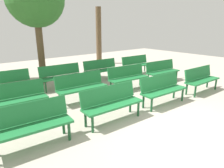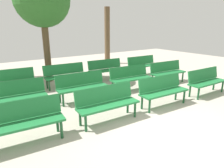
{
  "view_description": "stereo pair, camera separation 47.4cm",
  "coord_description": "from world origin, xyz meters",
  "px_view_note": "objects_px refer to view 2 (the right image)",
  "views": [
    {
      "loc": [
        -3.75,
        -1.89,
        2.32
      ],
      "look_at": [
        0.0,
        2.68,
        0.55
      ],
      "focal_mm": 31.64,
      "sensor_mm": 36.0,
      "label": 1
    },
    {
      "loc": [
        -3.37,
        -2.18,
        2.32
      ],
      "look_at": [
        0.0,
        2.68,
        0.55
      ],
      "focal_mm": 31.64,
      "sensor_mm": 36.0,
      "label": 2
    }
  ],
  "objects_px": {
    "bench_r2_c0": "(10,81)",
    "bench_r2_c3": "(142,64)",
    "bench_r0_c3": "(206,80)",
    "tree_1": "(107,36)",
    "bench_r0_c2": "(163,89)",
    "bench_r2_c1": "(65,74)",
    "bench_r1_c1": "(82,85)",
    "bench_r2_c2": "(106,68)",
    "bench_r1_c3": "(167,71)",
    "bench_r0_c1": "(107,101)",
    "bench_r1_c0": "(15,95)",
    "tree_2": "(42,0)",
    "bench_r0_c0": "(22,120)",
    "bench_r1_c2": "(130,76)"
  },
  "relations": [
    {
      "from": "bench_r0_c3",
      "to": "bench_r2_c0",
      "type": "height_order",
      "value": "same"
    },
    {
      "from": "bench_r2_c2",
      "to": "bench_r1_c3",
      "type": "bearing_deg",
      "value": -42.35
    },
    {
      "from": "bench_r0_c2",
      "to": "bench_r0_c3",
      "type": "xyz_separation_m",
      "value": [
        2.01,
        -0.15,
        0.0
      ]
    },
    {
      "from": "bench_r1_c3",
      "to": "bench_r2_c0",
      "type": "xyz_separation_m",
      "value": [
        -5.59,
        2.05,
        0.0
      ]
    },
    {
      "from": "bench_r0_c0",
      "to": "bench_r1_c3",
      "type": "xyz_separation_m",
      "value": [
        5.86,
        1.29,
        0.0
      ]
    },
    {
      "from": "bench_r0_c3",
      "to": "bench_r1_c0",
      "type": "xyz_separation_m",
      "value": [
        -5.69,
        2.09,
        0.0
      ]
    },
    {
      "from": "bench_r0_c0",
      "to": "bench_r2_c0",
      "type": "relative_size",
      "value": 1.0
    },
    {
      "from": "bench_r1_c3",
      "to": "bench_r2_c0",
      "type": "relative_size",
      "value": 1.0
    },
    {
      "from": "bench_r1_c2",
      "to": "bench_r2_c1",
      "type": "distance_m",
      "value": 2.53
    },
    {
      "from": "bench_r0_c3",
      "to": "bench_r0_c1",
      "type": "bearing_deg",
      "value": 177.98
    },
    {
      "from": "bench_r2_c1",
      "to": "bench_r0_c2",
      "type": "bearing_deg",
      "value": -61.56
    },
    {
      "from": "bench_r2_c3",
      "to": "bench_r2_c0",
      "type": "bearing_deg",
      "value": 178.26
    },
    {
      "from": "tree_1",
      "to": "tree_2",
      "type": "height_order",
      "value": "tree_2"
    },
    {
      "from": "bench_r2_c2",
      "to": "bench_r2_c1",
      "type": "bearing_deg",
      "value": -178.08
    },
    {
      "from": "bench_r1_c2",
      "to": "tree_2",
      "type": "height_order",
      "value": "tree_2"
    },
    {
      "from": "bench_r1_c3",
      "to": "bench_r2_c3",
      "type": "xyz_separation_m",
      "value": [
        0.18,
        1.67,
        0.0
      ]
    },
    {
      "from": "bench_r1_c1",
      "to": "bench_r2_c2",
      "type": "relative_size",
      "value": 1.0
    },
    {
      "from": "bench_r2_c2",
      "to": "tree_2",
      "type": "distance_m",
      "value": 3.69
    },
    {
      "from": "bench_r0_c3",
      "to": "bench_r1_c0",
      "type": "relative_size",
      "value": 0.99
    },
    {
      "from": "bench_r2_c3",
      "to": "bench_r1_c0",
      "type": "bearing_deg",
      "value": -165.62
    },
    {
      "from": "bench_r0_c2",
      "to": "bench_r2_c0",
      "type": "distance_m",
      "value": 5.07
    },
    {
      "from": "bench_r0_c2",
      "to": "tree_1",
      "type": "height_order",
      "value": "tree_1"
    },
    {
      "from": "bench_r0_c2",
      "to": "bench_r0_c1",
      "type": "bearing_deg",
      "value": 179.92
    },
    {
      "from": "bench_r0_c3",
      "to": "tree_1",
      "type": "distance_m",
      "value": 6.91
    },
    {
      "from": "bench_r0_c0",
      "to": "bench_r2_c1",
      "type": "relative_size",
      "value": 1.01
    },
    {
      "from": "bench_r0_c1",
      "to": "tree_2",
      "type": "distance_m",
      "value": 5.26
    },
    {
      "from": "bench_r0_c1",
      "to": "bench_r1_c0",
      "type": "distance_m",
      "value": 2.55
    },
    {
      "from": "bench_r0_c1",
      "to": "bench_r1_c2",
      "type": "distance_m",
      "value": 2.61
    },
    {
      "from": "tree_1",
      "to": "bench_r1_c0",
      "type": "bearing_deg",
      "value": -142.33
    },
    {
      "from": "bench_r1_c3",
      "to": "bench_r2_c2",
      "type": "bearing_deg",
      "value": 138.93
    },
    {
      "from": "bench_r1_c0",
      "to": "bench_r0_c1",
      "type": "bearing_deg",
      "value": -41.46
    },
    {
      "from": "bench_r1_c1",
      "to": "tree_2",
      "type": "xyz_separation_m",
      "value": [
        -0.15,
        2.83,
        2.76
      ]
    },
    {
      "from": "bench_r1_c0",
      "to": "bench_r2_c2",
      "type": "xyz_separation_m",
      "value": [
        3.9,
        1.47,
        0.0
      ]
    },
    {
      "from": "bench_r2_c1",
      "to": "bench_r2_c3",
      "type": "distance_m",
      "value": 3.86
    },
    {
      "from": "bench_r0_c0",
      "to": "bench_r2_c1",
      "type": "bearing_deg",
      "value": 60.51
    },
    {
      "from": "tree_1",
      "to": "bench_r0_c2",
      "type": "bearing_deg",
      "value": -110.05
    },
    {
      "from": "bench_r2_c0",
      "to": "bench_r2_c1",
      "type": "xyz_separation_m",
      "value": [
        1.92,
        -0.15,
        0.0
      ]
    },
    {
      "from": "bench_r0_c3",
      "to": "bench_r1_c2",
      "type": "distance_m",
      "value": 2.61
    },
    {
      "from": "bench_r0_c1",
      "to": "bench_r1_c2",
      "type": "height_order",
      "value": "same"
    },
    {
      "from": "bench_r2_c1",
      "to": "tree_1",
      "type": "distance_m",
      "value": 5.3
    },
    {
      "from": "bench_r0_c3",
      "to": "bench_r2_c2",
      "type": "bearing_deg",
      "value": 118.67
    },
    {
      "from": "bench_r1_c3",
      "to": "bench_r2_c1",
      "type": "relative_size",
      "value": 1.01
    },
    {
      "from": "bench_r0_c1",
      "to": "bench_r1_c1",
      "type": "distance_m",
      "value": 1.66
    },
    {
      "from": "bench_r1_c1",
      "to": "bench_r0_c1",
      "type": "bearing_deg",
      "value": -90.81
    },
    {
      "from": "bench_r2_c0",
      "to": "bench_r2_c3",
      "type": "distance_m",
      "value": 5.78
    },
    {
      "from": "bench_r0_c1",
      "to": "bench_r2_c2",
      "type": "xyz_separation_m",
      "value": [
        2.11,
        3.29,
        0.0
      ]
    },
    {
      "from": "bench_r2_c1",
      "to": "tree_2",
      "type": "xyz_separation_m",
      "value": [
        -0.28,
        1.14,
        2.76
      ]
    },
    {
      "from": "bench_r1_c0",
      "to": "tree_1",
      "type": "relative_size",
      "value": 0.49
    },
    {
      "from": "bench_r1_c0",
      "to": "bench_r1_c1",
      "type": "xyz_separation_m",
      "value": [
        1.91,
        -0.17,
        0.0
      ]
    },
    {
      "from": "bench_r2_c0",
      "to": "bench_r1_c3",
      "type": "bearing_deg",
      "value": -15.72
    }
  ]
}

